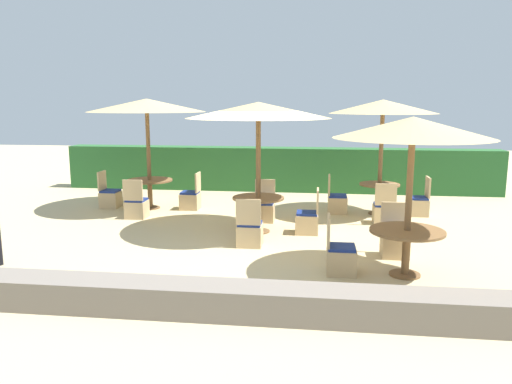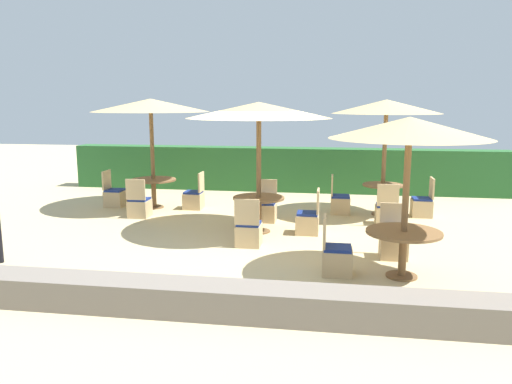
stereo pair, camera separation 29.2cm
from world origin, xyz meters
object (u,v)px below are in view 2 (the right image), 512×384
object	(u,v)px
parasol_center	(259,111)
patio_chair_back_right_west	(340,203)
round_table_front_right	(403,240)
round_table_back_right	(383,192)
parasol_back_left	(151,106)
patio_chair_back_left_south	(139,206)
patio_chair_center_north	(266,210)
parasol_back_right	(386,107)
round_table_back_left	(154,185)
patio_chair_front_right_west	(336,258)
patio_chair_back_left_west	(114,196)
patio_chair_back_right_east	(422,206)
patio_chair_back_right_south	(386,213)
patio_chair_front_right_north	(393,243)
patio_chair_center_east	(308,221)
parasol_front_right	(409,129)
patio_chair_back_left_east	(194,199)
patio_chair_center_south	(249,232)
round_table_center	(259,205)

from	to	relation	value
parasol_center	patio_chair_back_right_west	bearing A→B (deg)	50.49
round_table_front_right	round_table_back_right	bearing A→B (deg)	88.87
parasol_back_left	patio_chair_back_left_south	distance (m)	2.55
patio_chair_center_north	parasol_back_right	bearing A→B (deg)	-158.12
patio_chair_center_north	round_table_back_left	distance (m)	3.20
round_table_back_right	patio_chair_front_right_west	size ratio (longest dim) A/B	1.03
patio_chair_front_right_west	patio_chair_center_north	bearing A→B (deg)	-154.79
parasol_back_right	patio_chair_center_north	bearing A→B (deg)	-158.12
parasol_back_left	patio_chair_back_left_west	xyz separation A→B (m)	(-1.07, 0.01, -2.31)
patio_chair_back_right_east	parasol_back_right	bearing A→B (deg)	87.18
round_table_back_right	round_table_front_right	xyz separation A→B (m)	(-0.09, -4.38, 0.03)
patio_chair_back_right_west	patio_chair_back_right_south	bearing A→B (deg)	46.34
patio_chair_front_right_north	round_table_back_left	size ratio (longest dim) A/B	0.81
patio_chair_center_east	patio_chair_back_left_west	bearing A→B (deg)	69.02
patio_chair_back_right_south	patio_chair_back_left_west	bearing A→B (deg)	172.37
patio_chair_center_north	parasol_back_right	xyz separation A→B (m)	(2.66, 1.07, 2.29)
parasol_center	patio_chair_front_right_west	size ratio (longest dim) A/B	3.16
patio_chair_back_right_south	patio_chair_back_left_south	world-z (taller)	same
round_table_front_right	round_table_back_left	distance (m)	7.07
patio_chair_front_right_north	patio_chair_back_left_west	xyz separation A→B (m)	(-6.65, 3.33, 0.00)
patio_chair_back_right_east	patio_chair_back_left_south	world-z (taller)	same
patio_chair_front_right_north	patio_chair_back_left_west	world-z (taller)	same
parasol_center	round_table_back_right	distance (m)	3.89
parasol_front_right	patio_chair_front_right_west	size ratio (longest dim) A/B	2.64
parasol_front_right	round_table_front_right	world-z (taller)	parasol_front_right
patio_chair_back_right_west	patio_chair_back_left_east	xyz separation A→B (m)	(-3.64, -0.02, 0.00)
patio_chair_center_south	patio_chair_center_north	bearing A→B (deg)	88.55
round_table_center	patio_chair_back_left_east	world-z (taller)	patio_chair_back_left_east
patio_chair_back_right_east	patio_chair_back_left_south	bearing A→B (deg)	99.43
round_table_back_left	patio_chair_back_left_west	world-z (taller)	patio_chair_back_left_west
patio_chair_front_right_west	parasol_back_left	bearing A→B (deg)	-133.38
round_table_center	patio_chair_back_left_east	xyz separation A→B (m)	(-1.96, 2.01, -0.32)
patio_chair_back_right_east	patio_chair_back_left_south	size ratio (longest dim) A/B	1.00
patio_chair_front_right_west	patio_chair_back_left_east	distance (m)	5.63
parasol_back_left	patio_chair_center_south	bearing A→B (deg)	-45.36
patio_chair_center_south	parasol_back_right	distance (m)	4.70
parasol_center	patio_chair_back_right_east	distance (m)	4.69
round_table_back_right	patio_chair_back_right_east	xyz separation A→B (m)	(0.92, -0.05, -0.30)
parasol_back_right	patio_chair_back_left_south	size ratio (longest dim) A/B	2.93
round_table_back_right	parasol_back_left	bearing A→B (deg)	-179.31
parasol_front_right	patio_chair_center_east	bearing A→B (deg)	123.63
patio_chair_back_right_west	parasol_back_left	xyz separation A→B (m)	(-4.68, -0.06, 2.31)
patio_chair_center_east	parasol_back_left	size ratio (longest dim) A/B	0.32
patio_chair_center_north	round_table_back_right	distance (m)	2.89
patio_chair_center_south	patio_chair_center_north	size ratio (longest dim) A/B	1.00
parasol_front_right	patio_chair_back_left_east	distance (m)	6.61
round_table_center	parasol_back_right	distance (m)	3.90
patio_chair_center_south	patio_chair_center_north	distance (m)	2.01
round_table_center	round_table_back_right	distance (m)	3.37
parasol_back_left	round_table_back_left	world-z (taller)	parasol_back_left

